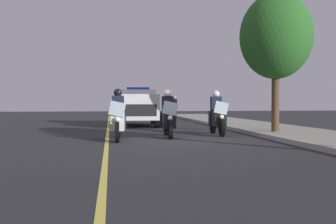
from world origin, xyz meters
name	(u,v)px	position (x,y,z in m)	size (l,w,h in m)	color
ground_plane	(174,140)	(0.00, 0.00, 0.00)	(80.00, 80.00, 0.00)	#28282B
curb_strip	(269,136)	(0.00, 3.34, 0.07)	(48.00, 0.24, 0.15)	#9E9B93
sidewalk_strip	(319,136)	(0.00, 5.24, 0.05)	(48.00, 3.60, 0.10)	gray
lane_stripe_center	(107,141)	(0.00, -2.20, 0.00)	(48.00, 0.12, 0.01)	#E0D14C
police_motorcycle_lead_left	(118,119)	(-0.25, -1.84, 0.70)	(2.14, 0.59, 1.72)	black
police_motorcycle_lead_right	(168,118)	(-1.07, -0.03, 0.70)	(2.14, 0.59, 1.72)	black
police_motorcycle_trailing	(217,117)	(-1.68, 1.97, 0.70)	(2.14, 0.59, 1.72)	black
police_suv	(138,106)	(-7.69, -0.63, 1.07)	(4.99, 2.26, 2.05)	silver
cyclist_background	(175,108)	(-13.32, 2.29, 0.84)	(1.76, 0.33, 1.69)	black
tree_mid_block	(276,37)	(-1.77, 4.38, 3.84)	(2.84, 2.84, 5.45)	#4C3823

